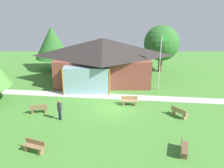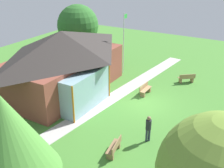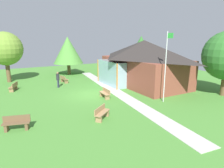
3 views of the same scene
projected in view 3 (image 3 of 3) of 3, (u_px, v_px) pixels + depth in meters
ground_plane at (92, 94)px, 18.19m from camera, size 44.00×44.00×0.00m
pavilion at (142, 62)px, 21.72m from camera, size 11.34×7.30×5.08m
footpath at (115, 91)px, 19.37m from camera, size 23.15×3.87×0.03m
flagpole at (166, 64)px, 15.33m from camera, size 0.64×0.08×5.80m
bench_rear_near_path at (105, 94)px, 17.04m from camera, size 1.51×0.48×0.84m
bench_front_right at (17, 123)px, 11.00m from camera, size 0.83×1.56×0.84m
bench_mid_left at (64, 79)px, 23.03m from camera, size 1.55×0.68×0.84m
bench_mid_right at (102, 113)px, 12.51m from camera, size 1.28×1.45×0.84m
bench_front_left at (14, 87)px, 19.41m from camera, size 1.56×0.95×0.84m
visitor_strolling_lawn at (58, 78)px, 20.57m from camera, size 0.34×0.34×1.74m
tree_west_hedge at (68, 50)px, 27.72m from camera, size 4.32×4.32×5.56m
tree_behind_pavilion_left at (141, 49)px, 29.43m from camera, size 4.49×4.49×5.70m
tree_lawn_corner at (5, 49)px, 22.57m from camera, size 4.00×4.00×6.08m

